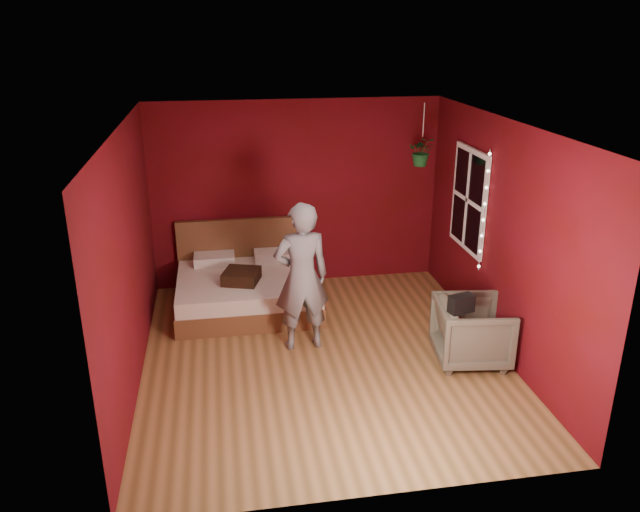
{
  "coord_description": "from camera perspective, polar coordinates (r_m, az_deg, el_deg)",
  "views": [
    {
      "loc": [
        -1.06,
        -6.11,
        3.57
      ],
      "look_at": [
        0.02,
        0.4,
        1.07
      ],
      "focal_mm": 35.0,
      "sensor_mm": 36.0,
      "label": 1
    }
  ],
  "objects": [
    {
      "name": "room_walls",
      "position": [
        6.49,
        0.37,
        3.81
      ],
      "size": [
        4.04,
        4.54,
        2.62
      ],
      "color": "#5E0918",
      "rests_on": "ground"
    },
    {
      "name": "floor",
      "position": [
        7.16,
        0.34,
        -9.16
      ],
      "size": [
        4.5,
        4.5,
        0.0
      ],
      "primitive_type": "plane",
      "color": "#9A6A3D",
      "rests_on": "ground"
    },
    {
      "name": "fairy_lights",
      "position": [
        7.44,
        14.77,
        3.91
      ],
      "size": [
        0.04,
        0.04,
        1.45
      ],
      "color": "silver",
      "rests_on": "room_walls"
    },
    {
      "name": "window",
      "position": [
        7.91,
        13.43,
        5.02
      ],
      "size": [
        0.05,
        0.97,
        1.27
      ],
      "color": "white",
      "rests_on": "room_walls"
    },
    {
      "name": "hanging_plant",
      "position": [
        8.25,
        9.29,
        9.42
      ],
      "size": [
        0.4,
        0.37,
        0.81
      ],
      "color": "silver",
      "rests_on": "room_walls"
    },
    {
      "name": "bed",
      "position": [
        8.32,
        -6.68,
        -2.84
      ],
      "size": [
        1.82,
        1.55,
        1.0
      ],
      "color": "brown",
      "rests_on": "ground"
    },
    {
      "name": "armchair",
      "position": [
        7.11,
        13.74,
        -6.74
      ],
      "size": [
        0.88,
        0.86,
        0.71
      ],
      "primitive_type": "imported",
      "rotation": [
        0.0,
        0.0,
        1.44
      ],
      "color": "#5B5A48",
      "rests_on": "ground"
    },
    {
      "name": "person",
      "position": [
        6.99,
        -1.7,
        -1.95
      ],
      "size": [
        0.67,
        0.48,
        1.74
      ],
      "primitive_type": "imported",
      "rotation": [
        0.0,
        0.0,
        3.24
      ],
      "color": "slate",
      "rests_on": "ground"
    },
    {
      "name": "handbag",
      "position": [
        6.66,
        12.8,
        -4.27
      ],
      "size": [
        0.29,
        0.19,
        0.19
      ],
      "primitive_type": "cube",
      "rotation": [
        0.0,
        0.0,
        0.26
      ],
      "color": "black",
      "rests_on": "armchair"
    },
    {
      "name": "throw_pillow",
      "position": [
        7.96,
        -7.2,
        -1.85
      ],
      "size": [
        0.54,
        0.54,
        0.15
      ],
      "primitive_type": "cube",
      "rotation": [
        0.0,
        0.0,
        -0.31
      ],
      "color": "#311D10",
      "rests_on": "bed"
    }
  ]
}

